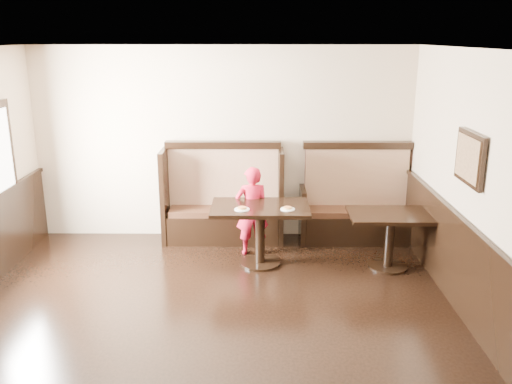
{
  "coord_description": "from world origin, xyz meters",
  "views": [
    {
      "loc": [
        0.54,
        -4.28,
        2.92
      ],
      "look_at": [
        0.49,
        2.35,
        1.0
      ],
      "focal_mm": 38.0,
      "sensor_mm": 36.0,
      "label": 1
    }
  ],
  "objects_px": {
    "booth_neighbor": "(356,208)",
    "table_neighbor": "(390,227)",
    "child": "(252,211)",
    "booth_main": "(223,205)",
    "table_main": "(260,220)"
  },
  "relations": [
    {
      "from": "booth_neighbor",
      "to": "table_neighbor",
      "type": "relative_size",
      "value": 1.53
    },
    {
      "from": "child",
      "to": "booth_main",
      "type": "bearing_deg",
      "value": -60.71
    },
    {
      "from": "booth_main",
      "to": "table_neighbor",
      "type": "height_order",
      "value": "booth_main"
    },
    {
      "from": "booth_neighbor",
      "to": "child",
      "type": "bearing_deg",
      "value": -159.86
    },
    {
      "from": "booth_main",
      "to": "table_neighbor",
      "type": "relative_size",
      "value": 1.63
    },
    {
      "from": "booth_neighbor",
      "to": "table_main",
      "type": "xyz_separation_m",
      "value": [
        -1.41,
        -0.92,
        0.14
      ]
    },
    {
      "from": "table_main",
      "to": "table_neighbor",
      "type": "xyz_separation_m",
      "value": [
        1.67,
        -0.11,
        -0.06
      ]
    },
    {
      "from": "booth_main",
      "to": "table_main",
      "type": "height_order",
      "value": "booth_main"
    },
    {
      "from": "booth_main",
      "to": "child",
      "type": "distance_m",
      "value": 0.71
    },
    {
      "from": "booth_main",
      "to": "table_neighbor",
      "type": "xyz_separation_m",
      "value": [
        2.21,
        -1.03,
        0.03
      ]
    },
    {
      "from": "booth_neighbor",
      "to": "table_main",
      "type": "relative_size",
      "value": 1.31
    },
    {
      "from": "booth_neighbor",
      "to": "table_neighbor",
      "type": "height_order",
      "value": "booth_neighbor"
    },
    {
      "from": "table_neighbor",
      "to": "child",
      "type": "xyz_separation_m",
      "value": [
        -1.78,
        0.47,
        0.06
      ]
    },
    {
      "from": "booth_neighbor",
      "to": "table_main",
      "type": "height_order",
      "value": "booth_neighbor"
    },
    {
      "from": "table_main",
      "to": "child",
      "type": "height_order",
      "value": "child"
    }
  ]
}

